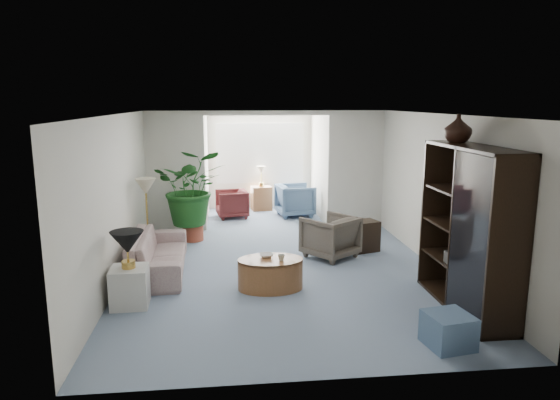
{
  "coord_description": "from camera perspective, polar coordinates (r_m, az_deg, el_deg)",
  "views": [
    {
      "loc": [
        -0.89,
        -7.44,
        2.7
      ],
      "look_at": [
        0.0,
        0.6,
        1.1
      ],
      "focal_mm": 32.3,
      "sensor_mm": 36.0,
      "label": 1
    }
  ],
  "objects": [
    {
      "name": "back_pier_left",
      "position": [
        10.59,
        -11.75,
        3.09
      ],
      "size": [
        1.2,
        0.12,
        2.5
      ],
      "primitive_type": "cube",
      "color": "silver",
      "rests_on": "ground"
    },
    {
      "name": "framed_picture",
      "position": [
        8.13,
        18.1,
        3.57
      ],
      "size": [
        0.04,
        0.5,
        0.4
      ],
      "primitive_type": "cube",
      "color": "#ADA28A"
    },
    {
      "name": "coffee_bowl",
      "position": [
        7.41,
        -1.56,
        -6.29
      ],
      "size": [
        0.23,
        0.23,
        0.05
      ],
      "primitive_type": "imported",
      "rotation": [
        0.0,
        0.0,
        0.16
      ],
      "color": "white",
      "rests_on": "coffee_table"
    },
    {
      "name": "ottoman",
      "position": [
        6.09,
        18.52,
        -13.81
      ],
      "size": [
        0.54,
        0.54,
        0.38
      ],
      "primitive_type": "cube",
      "rotation": [
        0.0,
        0.0,
        0.16
      ],
      "color": "slate",
      "rests_on": "ground"
    },
    {
      "name": "shelf_clutter",
      "position": [
        6.73,
        21.15,
        -4.43
      ],
      "size": [
        0.3,
        0.92,
        1.06
      ],
      "color": "#2C2922",
      "rests_on": "entertainment_cabinet"
    },
    {
      "name": "sofa",
      "position": [
        8.31,
        -13.66,
        -5.87
      ],
      "size": [
        0.9,
        2.14,
        0.62
      ],
      "primitive_type": "imported",
      "rotation": [
        0.0,
        0.0,
        1.61
      ],
      "color": "#B6A99A",
      "rests_on": "ground"
    },
    {
      "name": "cabinet_urn",
      "position": [
        7.21,
        19.51,
        7.65
      ],
      "size": [
        0.37,
        0.37,
        0.38
      ],
      "primitive_type": "imported",
      "color": "black",
      "rests_on": "entertainment_cabinet"
    },
    {
      "name": "back_header",
      "position": [
        10.48,
        -1.47,
        9.82
      ],
      "size": [
        2.6,
        0.12,
        0.1
      ],
      "primitive_type": "cube",
      "color": "silver",
      "rests_on": "back_pier_left"
    },
    {
      "name": "plant_pot",
      "position": [
        10.04,
        -9.8,
        -3.63
      ],
      "size": [
        0.4,
        0.4,
        0.32
      ],
      "primitive_type": "cylinder",
      "color": "#A1442E",
      "rests_on": "ground"
    },
    {
      "name": "entertainment_cabinet",
      "position": [
        6.95,
        20.6,
        -3.1
      ],
      "size": [
        0.51,
        1.93,
        2.15
      ],
      "primitive_type": "cube",
      "color": "black",
      "rests_on": "ground"
    },
    {
      "name": "coffee_cup",
      "position": [
        7.24,
        0.16,
        -6.55
      ],
      "size": [
        0.11,
        0.11,
        0.09
      ],
      "primitive_type": "imported",
      "rotation": [
        0.0,
        0.0,
        0.16
      ],
      "color": "#B6B39F",
      "rests_on": "coffee_table"
    },
    {
      "name": "floor",
      "position": [
        7.97,
        0.48,
        -8.63
      ],
      "size": [
        6.0,
        6.0,
        0.0
      ],
      "primitive_type": "plane",
      "color": "#7D8AA5",
      "rests_on": "ground"
    },
    {
      "name": "floor_lamp",
      "position": [
        8.96,
        -14.98,
        1.5
      ],
      "size": [
        0.36,
        0.36,
        0.28
      ],
      "primitive_type": "cone",
      "color": "beige",
      "rests_on": "ground"
    },
    {
      "name": "back_pier_right",
      "position": [
        10.91,
        8.58,
        3.43
      ],
      "size": [
        1.2,
        0.12,
        2.5
      ],
      "primitive_type": "cube",
      "color": "silver",
      "rests_on": "ground"
    },
    {
      "name": "sunroom_chair_maroon",
      "position": [
        11.84,
        -5.48,
        -0.43
      ],
      "size": [
        0.8,
        0.79,
        0.65
      ],
      "primitive_type": "imported",
      "rotation": [
        0.0,
        0.0,
        -1.43
      ],
      "color": "#511B20",
      "rests_on": "ground"
    },
    {
      "name": "coffee_table",
      "position": [
        7.4,
        -1.09,
        -8.35
      ],
      "size": [
        1.09,
        1.09,
        0.45
      ],
      "primitive_type": "cylinder",
      "rotation": [
        0.0,
        0.0,
        0.16
      ],
      "color": "brown",
      "rests_on": "ground"
    },
    {
      "name": "sunroom_table",
      "position": [
        12.61,
        -2.12,
        0.21
      ],
      "size": [
        0.54,
        0.44,
        0.59
      ],
      "primitive_type": "cube",
      "rotation": [
        0.0,
        0.0,
        0.14
      ],
      "color": "brown",
      "rests_on": "ground"
    },
    {
      "name": "sunroom_chair_blue",
      "position": [
        11.94,
        1.73,
        -0.01
      ],
      "size": [
        0.94,
        0.92,
        0.76
      ],
      "primitive_type": "imported",
      "rotation": [
        0.0,
        0.0,
        1.71
      ],
      "color": "slate",
      "rests_on": "ground"
    },
    {
      "name": "wingback_chair",
      "position": [
        8.85,
        5.69,
        -4.13
      ],
      "size": [
        1.12,
        1.13,
        0.74
      ],
      "primitive_type": "imported",
      "rotation": [
        0.0,
        0.0,
        3.79
      ],
      "color": "#5F574B",
      "rests_on": "ground"
    },
    {
      "name": "window_blinds",
      "position": [
        12.69,
        -2.27,
        5.31
      ],
      "size": [
        2.2,
        0.02,
        1.5
      ],
      "primitive_type": "cube",
      "color": "white"
    },
    {
      "name": "end_table",
      "position": [
        7.09,
        -16.63,
        -9.4
      ],
      "size": [
        0.5,
        0.5,
        0.53
      ],
      "primitive_type": "cube",
      "rotation": [
        0.0,
        0.0,
        0.04
      ],
      "color": "silver",
      "rests_on": "ground"
    },
    {
      "name": "table_lamp",
      "position": [
        6.91,
        -16.92,
        -4.62
      ],
      "size": [
        0.44,
        0.44,
        0.3
      ],
      "primitive_type": "cone",
      "color": "black",
      "rests_on": "end_table"
    },
    {
      "name": "window_pane",
      "position": [
        12.72,
        -2.28,
        5.32
      ],
      "size": [
        2.2,
        0.02,
        1.5
      ],
      "primitive_type": "cube",
      "color": "white"
    },
    {
      "name": "house_plant",
      "position": [
        9.86,
        -9.98,
        1.43
      ],
      "size": [
        1.33,
        1.15,
        1.48
      ],
      "primitive_type": "imported",
      "color": "#1C521C",
      "rests_on": "plant_pot"
    },
    {
      "name": "side_table_dark",
      "position": [
        9.32,
        9.52,
        -4.02
      ],
      "size": [
        0.56,
        0.49,
        0.56
      ],
      "primitive_type": "cube",
      "rotation": [
        0.0,
        0.0,
        0.3
      ],
      "color": "black",
      "rests_on": "ground"
    },
    {
      "name": "sunroom_floor",
      "position": [
        11.89,
        -1.86,
        -1.94
      ],
      "size": [
        2.6,
        2.6,
        0.0
      ],
      "primitive_type": "plane",
      "color": "#7D8AA5",
      "rests_on": "ground"
    }
  ]
}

